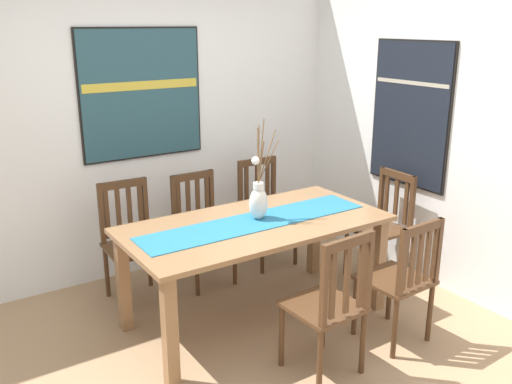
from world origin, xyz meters
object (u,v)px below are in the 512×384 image
at_px(chair_1, 383,225).
at_px(painting_on_back_wall, 142,94).
at_px(chair_2, 265,211).
at_px(chair_4, 131,240).
at_px(chair_0, 201,226).
at_px(chair_5, 402,278).
at_px(painting_on_side_wall, 411,114).
at_px(dining_table, 255,236).
at_px(chair_3, 330,304).
at_px(centerpiece_vase, 258,199).

relative_size(chair_1, painting_on_back_wall, 0.87).
height_order(chair_2, chair_4, same).
distance_m(chair_0, chair_2, 0.68).
bearing_deg(chair_4, chair_5, -51.69).
xyz_separation_m(chair_2, painting_on_side_wall, (0.91, -0.81, 0.91)).
distance_m(dining_table, chair_0, 0.82).
bearing_deg(chair_0, chair_3, -89.21).
height_order(dining_table, chair_4, chair_4).
relative_size(centerpiece_vase, chair_5, 0.81).
relative_size(chair_1, chair_4, 0.98).
distance_m(dining_table, chair_5, 1.05).
height_order(chair_0, chair_2, chair_2).
relative_size(centerpiece_vase, painting_on_side_wall, 0.61).
height_order(chair_4, painting_on_back_wall, painting_on_back_wall).
xyz_separation_m(chair_1, chair_2, (-0.64, 0.84, 0.01)).
height_order(dining_table, chair_1, chair_1).
height_order(chair_5, painting_on_back_wall, painting_on_back_wall).
distance_m(centerpiece_vase, chair_0, 0.89).
bearing_deg(chair_5, chair_4, 128.31).
relative_size(chair_5, painting_on_side_wall, 0.76).
height_order(dining_table, chair_5, chair_5).
xyz_separation_m(chair_0, chair_3, (0.02, -1.62, 0.01)).
bearing_deg(painting_on_side_wall, chair_1, -173.04).
height_order(centerpiece_vase, chair_0, centerpiece_vase).
bearing_deg(chair_1, painting_on_back_wall, 141.33).
height_order(centerpiece_vase, chair_2, centerpiece_vase).
bearing_deg(chair_2, chair_4, -178.82).
distance_m(dining_table, chair_1, 1.31).
bearing_deg(chair_4, dining_table, -52.30).
xyz_separation_m(centerpiece_vase, painting_on_side_wall, (1.52, 0.00, 0.47)).
xyz_separation_m(chair_1, chair_5, (-0.65, -0.81, 0.01)).
height_order(chair_2, painting_on_back_wall, painting_on_back_wall).
xyz_separation_m(centerpiece_vase, chair_0, (-0.07, 0.77, -0.44)).
relative_size(dining_table, chair_0, 2.05).
distance_m(chair_5, painting_on_side_wall, 1.54).
distance_m(chair_1, chair_3, 1.54).
relative_size(painting_on_back_wall, painting_on_side_wall, 0.89).
bearing_deg(chair_2, painting_on_side_wall, -41.59).
height_order(centerpiece_vase, chair_1, centerpiece_vase).
height_order(chair_0, chair_4, chair_4).
xyz_separation_m(chair_1, painting_on_back_wall, (-1.59, 1.27, 1.08)).
height_order(dining_table, painting_on_side_wall, painting_on_side_wall).
relative_size(chair_3, chair_4, 1.02).
xyz_separation_m(chair_3, chair_5, (0.65, 0.02, -0.01)).
bearing_deg(dining_table, painting_on_side_wall, 1.27).
relative_size(chair_1, chair_5, 1.02).
height_order(chair_2, chair_5, chair_2).
xyz_separation_m(chair_1, painting_on_side_wall, (0.27, 0.03, 0.91)).
bearing_deg(chair_2, dining_table, -127.84).
distance_m(chair_3, chair_5, 0.65).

